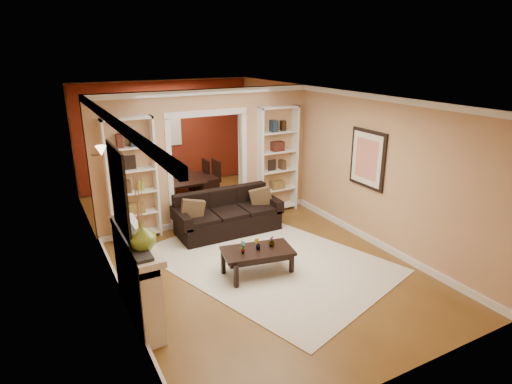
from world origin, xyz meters
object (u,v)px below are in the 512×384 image
dining_table (181,187)px  coffee_table (258,261)px  bookshelf_right (277,160)px  bookshelf_left (132,180)px  fireplace (139,277)px  sofa (228,213)px

dining_table → coffee_table: bearing=178.3°
bookshelf_right → dining_table: bearing=131.9°
bookshelf_left → bookshelf_right: bearing=0.0°
coffee_table → fireplace: size_ratio=0.65×
fireplace → coffee_table: bearing=7.1°
bookshelf_left → bookshelf_right: 3.10m
fireplace → bookshelf_right: bearing=34.8°
sofa → bookshelf_left: bookshelf_left is taller
fireplace → dining_table: size_ratio=1.08×
dining_table → sofa: bearing=-176.4°
bookshelf_left → bookshelf_right: size_ratio=1.00×
fireplace → sofa: bearing=41.7°
coffee_table → bookshelf_right: 3.02m
bookshelf_left → fireplace: size_ratio=1.35×
bookshelf_left → fireplace: 2.65m
coffee_table → bookshelf_left: size_ratio=0.48×
bookshelf_left → sofa: bearing=-19.4°
fireplace → dining_table: bearing=64.8°
fireplace → dining_table: fireplace is taller
bookshelf_right → fireplace: bearing=-145.2°
dining_table → fireplace: bearing=154.8°
bookshelf_right → fireplace: (-3.64, -2.53, -0.57)m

